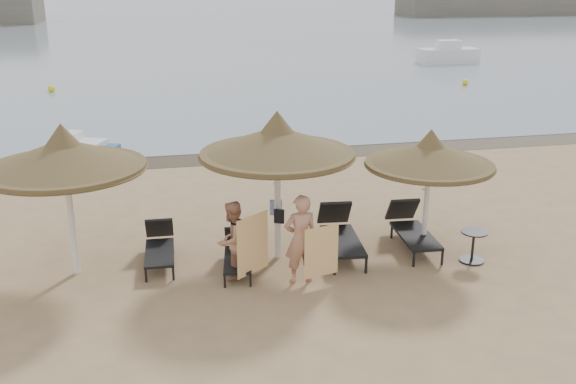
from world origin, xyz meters
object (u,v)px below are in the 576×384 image
Objects in this scene: palapa_left at (64,156)px; lounger_far_left at (160,246)px; side_table at (473,247)px; lounger_far_right at (411,228)px; person_left at (232,234)px; pedal_boat at (82,152)px; palapa_center at (277,142)px; lounger_near_right at (340,233)px; lounger_near_left at (238,253)px; person_right at (301,232)px; palapa_right at (430,155)px.

palapa_left is 1.75× the size of lounger_far_left.
lounger_far_right is at bearing 130.95° from side_table.
pedal_boat is (-3.62, 9.26, -0.57)m from person_left.
lounger_near_right is (1.38, 0.04, -2.09)m from palapa_center.
lounger_near_right is 3.27× the size of side_table.
palapa_center is at bearing -172.65° from lounger_near_right.
pedal_boat is at bearing 121.72° from lounger_near_left.
person_right is (0.21, -1.21, -1.48)m from palapa_center.
person_right is (2.66, -1.53, 0.69)m from lounger_far_left.
lounger_near_right is (5.49, -0.06, -2.03)m from palapa_left.
side_table is at bearing -0.01° from lounger_near_left.
lounger_far_right is at bearing -25.46° from pedal_boat.
lounger_far_left is at bearing 172.41° from palapa_center.
lounger_far_left is at bearing -178.56° from lounger_near_right.
lounger_far_left is at bearing 165.79° from lounger_near_left.
person_right is (-3.74, -0.15, 0.73)m from side_table.
person_left reaches higher than lounger_far_right.
lounger_near_left is (-4.08, -0.03, -1.82)m from palapa_right.
person_right reaches higher than lounger_far_right.
lounger_near_right is (-1.80, 0.33, -1.73)m from palapa_right.
palapa_left reaches higher than lounger_near_left.
lounger_far_right is at bearing 0.36° from palapa_center.
palapa_left reaches higher than person_right.
pedal_boat is at bearing 135.98° from lounger_far_right.
person_right is at bearing -27.81° from lounger_far_left.
palapa_center reaches higher than lounger_near_left.
pedal_boat is (-6.06, 8.46, -0.07)m from lounger_near_right.
lounger_far_left is at bearing -52.45° from pedal_boat.
pedal_boat is (-7.70, 8.48, -0.05)m from lounger_far_right.
person_left is 0.79× the size of pedal_boat.
palapa_center reaches higher than person_right.
person_left is at bearing -46.31° from pedal_boat.
palapa_right is 1.60× the size of lounger_near_left.
palapa_right is 2.13m from side_table.
lounger_far_left is 1.85m from person_left.
lounger_near_right is (3.83, -0.29, 0.08)m from lounger_far_left.
person_right reaches higher than side_table.
pedal_boat is at bearing 131.35° from lounger_near_right.
lounger_far_left is 0.86× the size of lounger_far_right.
lounger_far_right is 4.18m from person_left.
palapa_left is at bearing 171.85° from side_table.
lounger_far_right is 1.00× the size of person_right.
person_right is (-1.17, -1.24, 0.61)m from lounger_near_right.
palapa_right reaches higher than person_left.
person_right is at bearing -152.69° from lounger_far_right.
person_right is (1.11, -0.88, 0.71)m from lounger_near_left.
pedal_boat is at bearing -112.73° from person_left.
lounger_near_right is 2.61m from person_left.
person_right reaches higher than pedal_boat.
palapa_left reaches higher than side_table.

